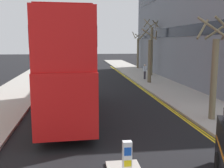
# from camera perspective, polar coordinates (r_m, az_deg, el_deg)

# --- Properties ---
(sidewalk_right) EXTENTS (4.00, 80.00, 0.14)m
(sidewalk_right) POSITION_cam_1_polar(r_m,az_deg,el_deg) (21.98, 13.98, -2.13)
(sidewalk_right) COLOR #9E9991
(sidewalk_right) RESTS_ON ground
(sidewalk_left) EXTENTS (4.00, 80.00, 0.14)m
(sidewalk_left) POSITION_cam_1_polar(r_m,az_deg,el_deg) (21.09, -21.11, -2.93)
(sidewalk_left) COLOR #9E9991
(sidewalk_left) RESTS_ON ground
(kerb_line_outer) EXTENTS (0.10, 56.00, 0.01)m
(kerb_line_outer) POSITION_cam_1_polar(r_m,az_deg,el_deg) (19.45, 10.33, -3.64)
(kerb_line_outer) COLOR yellow
(kerb_line_outer) RESTS_ON ground
(kerb_line_inner) EXTENTS (0.10, 56.00, 0.01)m
(kerb_line_inner) POSITION_cam_1_polar(r_m,az_deg,el_deg) (19.40, 9.88, -3.65)
(kerb_line_inner) COLOR yellow
(kerb_line_inner) RESTS_ON ground
(keep_left_bollard) EXTENTS (0.36, 0.28, 1.11)m
(keep_left_bollard) POSITION_cam_1_polar(r_m,az_deg,el_deg) (8.56, 3.21, -15.81)
(keep_left_bollard) COLOR silver
(keep_left_bollard) RESTS_ON traffic_island
(double_decker_bus_away) EXTENTS (3.13, 10.90, 5.64)m
(double_decker_bus_away) POSITION_cam_1_polar(r_m,az_deg,el_deg) (15.37, -10.02, 4.47)
(double_decker_bus_away) COLOR red
(double_decker_bus_away) RESTS_ON ground
(pedestrian_far) EXTENTS (0.34, 0.22, 1.62)m
(pedestrian_far) POSITION_cam_1_polar(r_m,az_deg,el_deg) (29.73, 6.96, 2.69)
(pedestrian_far) COLOR #2D2D38
(pedestrian_far) RESTS_ON sidewalk_right
(street_tree_near) EXTENTS (1.94, 2.20, 5.41)m
(street_tree_near) POSITION_cam_1_polar(r_m,az_deg,el_deg) (27.15, 7.97, 5.45)
(street_tree_near) COLOR #6B6047
(street_tree_near) RESTS_ON sidewalk_right
(street_tree_mid) EXTENTS (1.78, 1.71, 5.66)m
(street_tree_mid) POSITION_cam_1_polar(r_m,az_deg,el_deg) (41.94, 5.51, 7.09)
(street_tree_mid) COLOR #6B6047
(street_tree_mid) RESTS_ON sidewalk_right
(street_tree_far) EXTENTS (2.02, 2.20, 5.29)m
(street_tree_far) POSITION_cam_1_polar(r_m,az_deg,el_deg) (14.88, 20.86, 2.73)
(street_tree_far) COLOR #6B6047
(street_tree_far) RESTS_ON sidewalk_right
(street_tree_distant) EXTENTS (1.88, 2.01, 6.81)m
(street_tree_distant) POSITION_cam_1_polar(r_m,az_deg,el_deg) (33.05, 8.37, 7.65)
(street_tree_distant) COLOR #6B6047
(street_tree_distant) RESTS_ON sidewalk_right
(townhouse_terrace_right) EXTENTS (10.08, 28.00, 13.68)m
(townhouse_terrace_right) POSITION_cam_1_polar(r_m,az_deg,el_deg) (33.21, 19.92, 13.00)
(townhouse_terrace_right) COLOR slate
(townhouse_terrace_right) RESTS_ON ground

